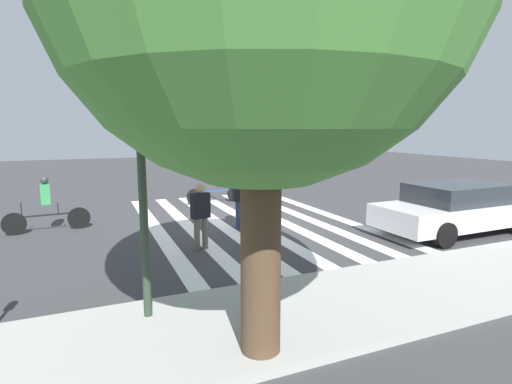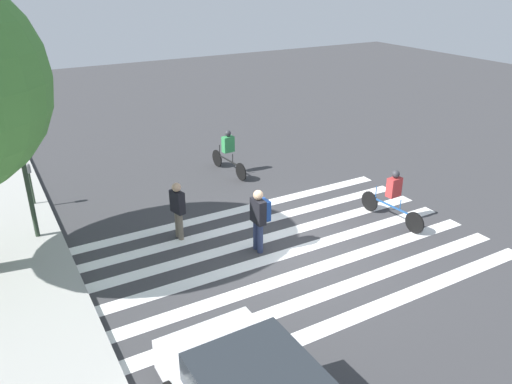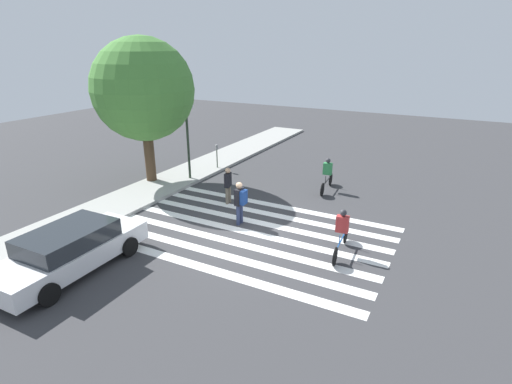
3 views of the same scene
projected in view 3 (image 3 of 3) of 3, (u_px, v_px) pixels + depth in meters
ground_plane at (250, 233)px, 14.69m from camera, size 60.00×60.00×0.00m
sidewalk_curb at (124, 202)px, 17.41m from camera, size 36.00×2.50×0.14m
crosswalk_stripes at (250, 233)px, 14.69m from camera, size 6.06×10.00×0.01m
traffic_light at (188, 113)px, 19.09m from camera, size 0.60×0.50×4.93m
parking_meter at (217, 151)px, 21.70m from camera, size 0.15×0.15×1.44m
street_tree at (143, 90)px, 18.46m from camera, size 4.76×4.76×6.94m
pedestrian_child_with_backpack at (228, 183)px, 17.13m from camera, size 0.48×0.30×1.61m
pedestrian_adult_tall_backpack at (240, 200)px, 15.07m from camera, size 0.47×0.40×1.69m
cyclist_near_curb at (342, 230)px, 12.94m from camera, size 2.28×0.42×1.58m
cyclist_mid_street at (327, 173)px, 18.65m from camera, size 2.24×0.42×1.58m
car_parked_far_curb at (70, 249)px, 12.01m from camera, size 4.83×2.07×1.38m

